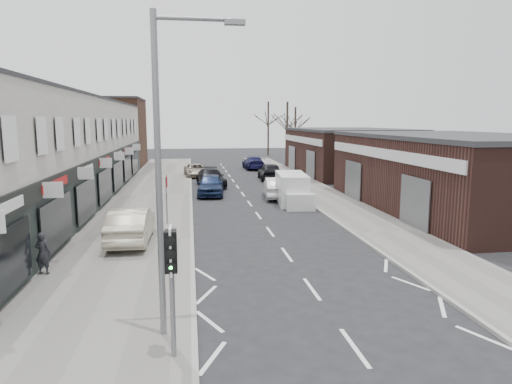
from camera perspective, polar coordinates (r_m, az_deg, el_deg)
name	(u,v)px	position (r m, az deg, el deg)	size (l,w,h in m)	color
ground	(330,314)	(13.88, 9.23, -14.81)	(160.00, 160.00, 0.00)	black
pavement_left	(152,195)	(34.65, -12.82, -0.42)	(5.50, 64.00, 0.12)	slate
pavement_right	(316,192)	(35.86, 7.50, 0.04)	(3.50, 64.00, 0.12)	slate
shop_terrace_left	(42,151)	(33.07, -25.15, 4.61)	(8.00, 41.00, 7.10)	beige
brick_block_far	(109,134)	(57.91, -17.91, 6.97)	(8.00, 10.00, 8.00)	#4D3021
right_unit_near	(457,174)	(31.01, 23.81, 2.05)	(10.00, 18.00, 4.50)	#3B201A
right_unit_far	(348,152)	(49.04, 11.37, 4.90)	(10.00, 16.00, 4.50)	#3B201A
tree_far_a	(287,162)	(61.72, 3.87, 3.75)	(3.60, 3.60, 8.00)	#382D26
tree_far_b	(295,158)	(68.10, 4.88, 4.23)	(3.60, 3.60, 7.50)	#382D26
tree_far_c	(268,155)	(73.37, 1.52, 4.59)	(3.60, 3.60, 8.50)	#382D26
traffic_light	(171,262)	(10.57, -10.55, -8.55)	(0.28, 0.60, 3.10)	slate
street_lamp	(165,160)	(11.35, -11.27, 4.00)	(2.23, 0.22, 8.00)	slate
warning_sign	(167,185)	(24.36, -11.08, 0.84)	(0.12, 0.80, 2.70)	slate
white_van	(292,190)	(30.73, 4.55, 0.30)	(2.26, 5.37, 2.03)	silver
sedan_on_pavement	(131,225)	(21.34, -15.34, -3.98)	(1.67, 4.79, 1.58)	#A9A087
pedestrian	(43,253)	(18.05, -25.11, -6.94)	(0.56, 0.37, 1.54)	black
parked_car_left_a	(211,185)	(34.29, -5.69, 0.91)	(1.88, 4.68, 1.59)	#152242
parked_car_left_b	(211,178)	(38.87, -5.65, 1.79)	(2.10, 5.16, 1.50)	black
parked_car_left_c	(196,170)	(45.98, -7.56, 2.71)	(2.09, 4.54, 1.26)	#A49783
parked_car_right_a	(276,188)	(32.98, 2.54, 0.55)	(1.59, 4.57, 1.51)	silver
parked_car_right_b	(270,171)	(43.03, 1.74, 2.61)	(1.93, 4.79, 1.63)	black
parked_car_right_c	(253,163)	(52.64, -0.34, 3.70)	(2.10, 5.16, 1.50)	#12133A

